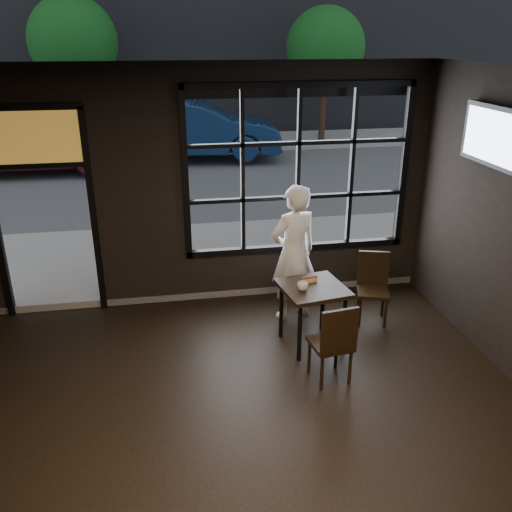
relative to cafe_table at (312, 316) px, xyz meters
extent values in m
cube|color=black|center=(-1.05, -2.07, -0.40)|extent=(6.00, 7.00, 0.02)
cube|color=black|center=(-1.05, -2.07, 2.82)|extent=(6.00, 7.00, 0.02)
cube|color=black|center=(0.15, 1.43, 1.41)|extent=(3.06, 0.12, 2.28)
cube|color=orange|center=(-3.15, 1.43, 1.96)|extent=(1.20, 0.06, 0.70)
cube|color=#545456|center=(-1.05, 21.93, -0.41)|extent=(60.00, 41.00, 0.04)
cube|color=black|center=(0.00, 0.00, 0.00)|extent=(0.83, 0.83, 0.78)
cube|color=black|center=(0.00, -0.72, 0.08)|extent=(0.46, 0.46, 0.94)
cube|color=black|center=(0.92, 0.41, 0.07)|extent=(0.49, 0.49, 0.91)
imported|color=silver|center=(-0.06, 0.72, 0.51)|extent=(0.76, 0.62, 1.81)
imported|color=silver|center=(-0.14, -0.07, 0.43)|extent=(0.12, 0.12, 0.10)
cube|color=black|center=(1.88, -0.18, 2.10)|extent=(0.12, 1.09, 0.64)
imported|color=#0F2548|center=(-0.62, 10.46, 0.52)|extent=(5.08, 2.23, 1.62)
imported|color=maroon|center=(-5.03, 9.66, 0.53)|extent=(4.85, 1.99, 1.65)
cylinder|color=#332114|center=(-4.06, 13.03, 0.84)|extent=(0.22, 0.22, 2.47)
sphere|color=#15551A|center=(-4.06, 13.03, 2.86)|extent=(2.69, 2.69, 2.69)
cylinder|color=#332114|center=(3.78, 12.44, 0.77)|extent=(0.21, 0.21, 2.32)
sphere|color=#356A2A|center=(3.78, 12.44, 2.67)|extent=(2.53, 2.53, 2.53)
camera|label=1|loc=(-1.64, -5.48, 3.12)|focal=38.00mm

